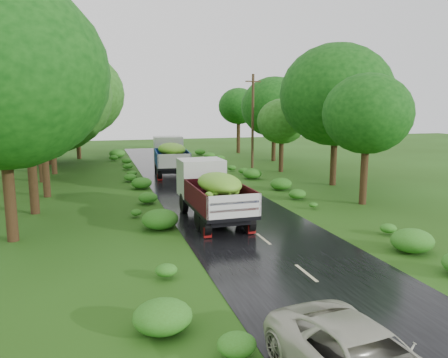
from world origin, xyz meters
name	(u,v)px	position (x,y,z in m)	size (l,w,h in m)	color
ground	(306,273)	(0.00, 0.00, 0.00)	(120.00, 120.00, 0.00)	#1E3E0D
road	(255,233)	(0.00, 5.00, 0.01)	(6.50, 80.00, 0.02)	black
road_lines	(248,226)	(0.00, 6.00, 0.02)	(0.12, 69.60, 0.00)	#BFB78C
truck_near	(211,188)	(-1.32, 7.81, 1.59)	(2.47, 6.73, 2.82)	black
truck_far	(170,154)	(-0.88, 22.79, 1.68)	(3.07, 7.25, 2.97)	black
utility_pole	(253,122)	(6.22, 22.50, 4.24)	(1.44, 0.36, 8.24)	#382616
trees_left	(47,93)	(-10.10, 23.43, 6.60)	(7.12, 33.39, 9.39)	black
trees_right	(294,107)	(9.42, 21.16, 5.50)	(6.09, 30.90, 8.15)	black
shrubs	(207,189)	(0.00, 14.00, 0.35)	(11.90, 44.00, 0.70)	#2F6A19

